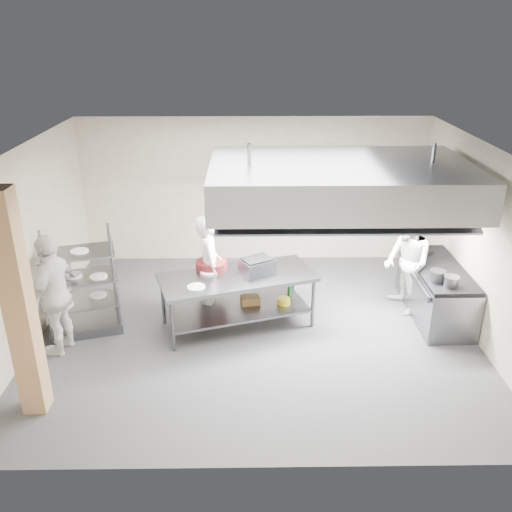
{
  "coord_description": "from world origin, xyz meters",
  "views": [
    {
      "loc": [
        -0.11,
        -7.71,
        4.66
      ],
      "look_at": [
        -0.0,
        0.2,
        1.25
      ],
      "focal_mm": 38.0,
      "sensor_mm": 36.0,
      "label": 1
    }
  ],
  "objects_px": {
    "chef_plating": "(55,295)",
    "stockpot": "(438,276)",
    "pass_rack": "(81,283)",
    "cooking_range": "(435,293)",
    "chef_head": "(209,267)",
    "griddle": "(257,267)",
    "chef_line": "(407,263)",
    "island": "(238,301)"
  },
  "relations": [
    {
      "from": "chef_plating",
      "to": "stockpot",
      "type": "height_order",
      "value": "chef_plating"
    },
    {
      "from": "pass_rack",
      "to": "cooking_range",
      "type": "bearing_deg",
      "value": -12.24
    },
    {
      "from": "chef_head",
      "to": "chef_plating",
      "type": "height_order",
      "value": "chef_plating"
    },
    {
      "from": "pass_rack",
      "to": "griddle",
      "type": "bearing_deg",
      "value": -12.37
    },
    {
      "from": "stockpot",
      "to": "cooking_range",
      "type": "bearing_deg",
      "value": 68.07
    },
    {
      "from": "chef_line",
      "to": "stockpot",
      "type": "distance_m",
      "value": 0.75
    },
    {
      "from": "chef_head",
      "to": "griddle",
      "type": "distance_m",
      "value": 0.84
    },
    {
      "from": "pass_rack",
      "to": "griddle",
      "type": "xyz_separation_m",
      "value": [
        2.82,
        0.2,
        0.18
      ]
    },
    {
      "from": "cooking_range",
      "to": "chef_line",
      "type": "height_order",
      "value": "chef_line"
    },
    {
      "from": "pass_rack",
      "to": "stockpot",
      "type": "relative_size",
      "value": 6.8
    },
    {
      "from": "chef_head",
      "to": "stockpot",
      "type": "relative_size",
      "value": 7.31
    },
    {
      "from": "chef_line",
      "to": "chef_head",
      "type": "bearing_deg",
      "value": -97.81
    },
    {
      "from": "island",
      "to": "cooking_range",
      "type": "xyz_separation_m",
      "value": [
        3.38,
        0.31,
        -0.04
      ]
    },
    {
      "from": "pass_rack",
      "to": "chef_plating",
      "type": "bearing_deg",
      "value": -125.23
    },
    {
      "from": "stockpot",
      "to": "chef_head",
      "type": "bearing_deg",
      "value": 171.9
    },
    {
      "from": "cooking_range",
      "to": "griddle",
      "type": "distance_m",
      "value": 3.13
    },
    {
      "from": "chef_plating",
      "to": "griddle",
      "type": "distance_m",
      "value": 3.12
    },
    {
      "from": "chef_head",
      "to": "stockpot",
      "type": "distance_m",
      "value": 3.69
    },
    {
      "from": "chef_line",
      "to": "griddle",
      "type": "xyz_separation_m",
      "value": [
        -2.56,
        -0.4,
        0.13
      ]
    },
    {
      "from": "pass_rack",
      "to": "chef_plating",
      "type": "xyz_separation_m",
      "value": [
        -0.2,
        -0.59,
        0.1
      ]
    },
    {
      "from": "pass_rack",
      "to": "griddle",
      "type": "relative_size",
      "value": 3.43
    },
    {
      "from": "island",
      "to": "chef_head",
      "type": "height_order",
      "value": "chef_head"
    },
    {
      "from": "pass_rack",
      "to": "cooking_range",
      "type": "distance_m",
      "value": 5.91
    },
    {
      "from": "pass_rack",
      "to": "cooking_range",
      "type": "xyz_separation_m",
      "value": [
        5.88,
        0.43,
        -0.43
      ]
    },
    {
      "from": "chef_head",
      "to": "chef_line",
      "type": "distance_m",
      "value": 3.36
    },
    {
      "from": "griddle",
      "to": "island",
      "type": "bearing_deg",
      "value": 166.29
    },
    {
      "from": "pass_rack",
      "to": "island",
      "type": "bearing_deg",
      "value": -13.77
    },
    {
      "from": "island",
      "to": "cooking_range",
      "type": "bearing_deg",
      "value": -12.37
    },
    {
      "from": "island",
      "to": "stockpot",
      "type": "relative_size",
      "value": 9.89
    },
    {
      "from": "island",
      "to": "chef_head",
      "type": "bearing_deg",
      "value": 128.99
    },
    {
      "from": "pass_rack",
      "to": "chef_line",
      "type": "xyz_separation_m",
      "value": [
        5.38,
        0.6,
        0.05
      ]
    },
    {
      "from": "pass_rack",
      "to": "cooking_range",
      "type": "relative_size",
      "value": 0.85
    },
    {
      "from": "cooking_range",
      "to": "stockpot",
      "type": "bearing_deg",
      "value": -111.93
    },
    {
      "from": "chef_line",
      "to": "chef_plating",
      "type": "xyz_separation_m",
      "value": [
        -5.58,
        -1.18,
        0.05
      ]
    },
    {
      "from": "cooking_range",
      "to": "chef_line",
      "type": "relative_size",
      "value": 1.11
    },
    {
      "from": "island",
      "to": "chef_plating",
      "type": "height_order",
      "value": "chef_plating"
    },
    {
      "from": "cooking_range",
      "to": "chef_line",
      "type": "distance_m",
      "value": 0.72
    },
    {
      "from": "chef_plating",
      "to": "stockpot",
      "type": "bearing_deg",
      "value": 108.57
    },
    {
      "from": "pass_rack",
      "to": "chef_head",
      "type": "height_order",
      "value": "chef_head"
    },
    {
      "from": "chef_plating",
      "to": "pass_rack",
      "type": "bearing_deg",
      "value": 174.92
    },
    {
      "from": "chef_head",
      "to": "griddle",
      "type": "height_order",
      "value": "chef_head"
    },
    {
      "from": "island",
      "to": "cooking_range",
      "type": "relative_size",
      "value": 1.24
    }
  ]
}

